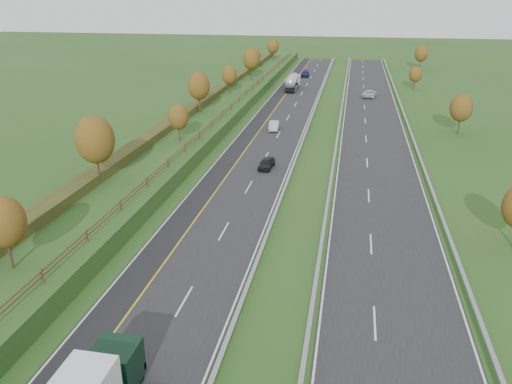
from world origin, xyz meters
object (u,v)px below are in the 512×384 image
Objects in this scene: road_tanker at (293,82)px; car_small_far at (305,74)px; car_dark_near at (267,163)px; car_silver_mid at (274,126)px; car_oncoming at (369,93)px.

car_small_far is (1.08, 19.96, -1.06)m from road_tanker.
car_silver_mid reaches higher than car_dark_near.
car_dark_near is at bearing -90.55° from car_small_far.
car_dark_near is 19.79m from car_silver_mid.
car_silver_mid is at bearing 101.18° from car_dark_near.
road_tanker reaches higher than car_silver_mid.
car_silver_mid is (-2.09, 19.68, 0.04)m from car_dark_near.
road_tanker reaches higher than car_dark_near.
car_oncoming reaches higher than car_small_far.
road_tanker is 2.50× the size of car_silver_mid.
car_dark_near is at bearing -89.19° from car_silver_mid.
car_oncoming is at bearing 79.74° from car_dark_near.
road_tanker is 57.85m from car_dark_near.
car_silver_mid is at bearing -87.66° from road_tanker.
car_silver_mid is at bearing -91.98° from car_small_far.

